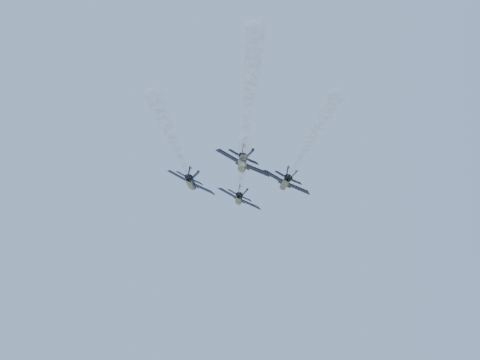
% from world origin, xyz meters
% --- Properties ---
extents(jet_lead, '(10.23, 15.13, 5.31)m').
position_xyz_m(jet_lead, '(0.03, 12.36, 96.92)').
color(jet_lead, black).
extents(jet_left, '(10.23, 15.13, 5.31)m').
position_xyz_m(jet_left, '(-7.23, -3.33, 96.92)').
color(jet_left, black).
extents(jet_right, '(10.23, 15.13, 5.31)m').
position_xyz_m(jet_right, '(12.88, 0.91, 96.92)').
color(jet_right, black).
extents(jet_slot, '(10.23, 15.13, 5.31)m').
position_xyz_m(jet_slot, '(6.47, -13.92, 96.92)').
color(jet_slot, black).
extents(smoke_trail_lead, '(15.02, 50.71, 2.49)m').
position_xyz_m(smoke_trail_lead, '(10.38, -26.74, 96.95)').
color(smoke_trail_lead, white).
extents(smoke_trail_left, '(15.02, 50.71, 2.49)m').
position_xyz_m(smoke_trail_left, '(3.13, -42.43, 96.95)').
color(smoke_trail_left, white).
extents(smoke_trail_right, '(15.02, 50.71, 2.49)m').
position_xyz_m(smoke_trail_right, '(23.24, -38.19, 96.95)').
color(smoke_trail_right, white).
extents(smoke_trail_slot, '(15.02, 50.71, 2.49)m').
position_xyz_m(smoke_trail_slot, '(16.83, -53.01, 96.95)').
color(smoke_trail_slot, white).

